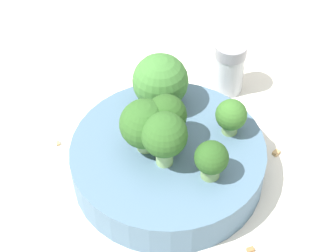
% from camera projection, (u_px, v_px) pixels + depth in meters
% --- Properties ---
extents(ground_plane, '(3.00, 3.00, 0.00)m').
position_uv_depth(ground_plane, '(168.00, 173.00, 0.60)').
color(ground_plane, silver).
extents(bowl, '(0.20, 0.20, 0.04)m').
position_uv_depth(bowl, '(168.00, 160.00, 0.59)').
color(bowl, slate).
rests_on(bowl, ground_plane).
extents(broccoli_floret_0, '(0.04, 0.04, 0.06)m').
position_uv_depth(broccoli_floret_0, '(170.00, 116.00, 0.55)').
color(broccoli_floret_0, '#8EB770').
rests_on(broccoli_floret_0, bowl).
extents(broccoli_floret_1, '(0.06, 0.06, 0.06)m').
position_uv_depth(broccoli_floret_1, '(160.00, 82.00, 0.59)').
color(broccoli_floret_1, '#7A9E5B').
rests_on(broccoli_floret_1, bowl).
extents(broccoli_floret_2, '(0.03, 0.03, 0.04)m').
position_uv_depth(broccoli_floret_2, '(211.00, 159.00, 0.53)').
color(broccoli_floret_2, '#7A9E5B').
rests_on(broccoli_floret_2, bowl).
extents(broccoli_floret_3, '(0.05, 0.05, 0.06)m').
position_uv_depth(broccoli_floret_3, '(164.00, 136.00, 0.53)').
color(broccoli_floret_3, '#8EB770').
rests_on(broccoli_floret_3, bowl).
extents(broccoli_floret_4, '(0.05, 0.05, 0.06)m').
position_uv_depth(broccoli_floret_4, '(145.00, 125.00, 0.55)').
color(broccoli_floret_4, '#8EB770').
rests_on(broccoli_floret_4, bowl).
extents(broccoli_floret_5, '(0.03, 0.03, 0.04)m').
position_uv_depth(broccoli_floret_5, '(231.00, 116.00, 0.57)').
color(broccoli_floret_5, '#7A9E5B').
rests_on(broccoli_floret_5, bowl).
extents(pepper_shaker, '(0.04, 0.04, 0.07)m').
position_uv_depth(pepper_shaker, '(229.00, 67.00, 0.67)').
color(pepper_shaker, '#B2B7BC').
rests_on(pepper_shaker, ground_plane).
extents(almond_crumb_0, '(0.01, 0.01, 0.01)m').
position_uv_depth(almond_crumb_0, '(276.00, 149.00, 0.62)').
color(almond_crumb_0, tan).
rests_on(almond_crumb_0, ground_plane).
extents(almond_crumb_2, '(0.00, 0.01, 0.01)m').
position_uv_depth(almond_crumb_2, '(58.00, 143.00, 0.63)').
color(almond_crumb_2, tan).
rests_on(almond_crumb_2, ground_plane).
extents(almond_crumb_4, '(0.01, 0.01, 0.01)m').
position_uv_depth(almond_crumb_4, '(251.00, 249.00, 0.53)').
color(almond_crumb_4, olive).
rests_on(almond_crumb_4, ground_plane).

